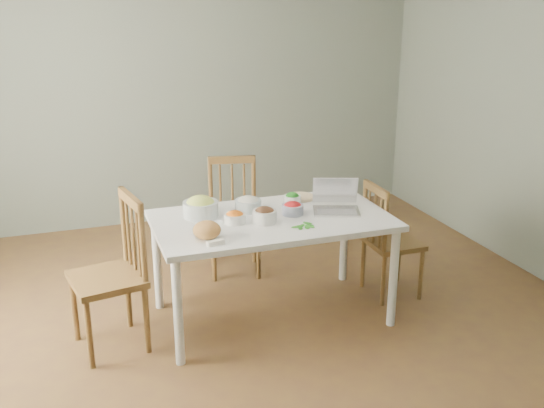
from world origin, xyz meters
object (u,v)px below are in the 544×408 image
object	(u,v)px
chair_right	(393,240)
dining_table	(272,268)
chair_far	(234,218)
bread_boule	(207,230)
chair_left	(106,275)
bowl_squash	(201,207)
laptop	(337,197)

from	to	relation	value
chair_right	dining_table	bearing A→B (deg)	93.54
chair_far	bread_boule	xyz separation A→B (m)	(-0.48, -1.08, 0.34)
chair_far	bread_boule	bearing A→B (deg)	-102.08
chair_left	chair_right	size ratio (longest dim) A/B	1.15
chair_right	bread_boule	world-z (taller)	chair_right
bowl_squash	laptop	bearing A→B (deg)	-13.88
dining_table	chair_left	xyz separation A→B (m)	(-1.15, -0.04, 0.13)
chair_right	bread_boule	distance (m)	1.60
dining_table	chair_left	world-z (taller)	chair_left
laptop	chair_left	bearing A→B (deg)	-160.11
chair_far	dining_table	bearing A→B (deg)	-75.43
chair_left	chair_far	bearing A→B (deg)	117.89
chair_far	bread_boule	distance (m)	1.23
dining_table	laptop	distance (m)	0.69
bread_boule	chair_far	bearing A→B (deg)	66.08
chair_right	bowl_squash	size ratio (longest dim) A/B	3.65
dining_table	chair_far	distance (m)	0.85
dining_table	chair_far	world-z (taller)	chair_far
bread_boule	chair_left	bearing A→B (deg)	162.44
chair_right	bread_boule	size ratio (longest dim) A/B	5.03
chair_left	bread_boule	xyz separation A→B (m)	(0.63, -0.20, 0.31)
bowl_squash	laptop	xyz separation A→B (m)	(0.94, -0.23, 0.04)
chair_far	chair_right	distance (m)	1.31
chair_far	chair_right	world-z (taller)	chair_far
laptop	chair_right	bearing A→B (deg)	29.74
bowl_squash	chair_far	bearing A→B (deg)	57.11
dining_table	chair_far	bearing A→B (deg)	92.74
bread_boule	bowl_squash	bearing A→B (deg)	82.37
chair_far	bowl_squash	xyz separation A→B (m)	(-0.42, -0.65, 0.36)
chair_far	bread_boule	size ratio (longest dim) A/B	5.38
chair_left	laptop	world-z (taller)	chair_left
chair_far	chair_left	world-z (taller)	chair_left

